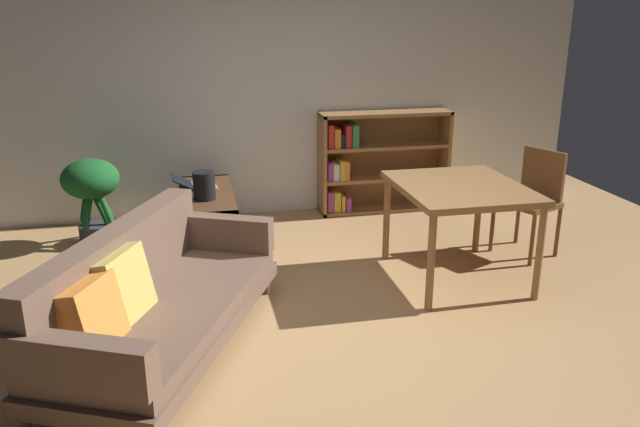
# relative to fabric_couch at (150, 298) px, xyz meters

# --- Properties ---
(ground_plane) EXTENTS (8.16, 8.16, 0.00)m
(ground_plane) POSITION_rel_fabric_couch_xyz_m (1.06, 0.07, -0.37)
(ground_plane) COLOR tan
(back_wall_panel) EXTENTS (6.80, 0.10, 2.70)m
(back_wall_panel) POSITION_rel_fabric_couch_xyz_m (1.06, 2.77, 0.98)
(back_wall_panel) COLOR silver
(back_wall_panel) RESTS_ON ground_plane
(fabric_couch) EXTENTS (1.59, 2.18, 0.78)m
(fabric_couch) POSITION_rel_fabric_couch_xyz_m (0.00, 0.00, 0.00)
(fabric_couch) COLOR brown
(fabric_couch) RESTS_ON ground_plane
(media_console) EXTENTS (0.48, 1.24, 0.50)m
(media_console) POSITION_rel_fabric_couch_xyz_m (0.43, 1.84, -0.12)
(media_console) COLOR #56351E
(media_console) RESTS_ON ground_plane
(open_laptop) EXTENTS (0.42, 0.34, 0.11)m
(open_laptop) POSITION_rel_fabric_couch_xyz_m (0.35, 2.05, 0.16)
(open_laptop) COLOR silver
(open_laptop) RESTS_ON media_console
(desk_speaker) EXTENTS (0.19, 0.19, 0.24)m
(desk_speaker) POSITION_rel_fabric_couch_xyz_m (0.41, 1.63, 0.26)
(desk_speaker) COLOR black
(desk_speaker) RESTS_ON media_console
(potted_floor_plant) EXTENTS (0.51, 0.51, 0.80)m
(potted_floor_plant) POSITION_rel_fabric_couch_xyz_m (-0.59, 2.11, 0.16)
(potted_floor_plant) COLOR #333338
(potted_floor_plant) RESTS_ON ground_plane
(dining_table) EXTENTS (0.95, 1.12, 0.78)m
(dining_table) POSITION_rel_fabric_couch_xyz_m (2.34, 0.68, 0.33)
(dining_table) COLOR olive
(dining_table) RESTS_ON ground_plane
(dining_chair_near) EXTENTS (0.55, 0.58, 0.92)m
(dining_chair_near) POSITION_rel_fabric_couch_xyz_m (3.21, 1.06, 0.16)
(dining_chair_near) COLOR brown
(dining_chair_near) RESTS_ON ground_plane
(bookshelf) EXTENTS (1.38, 0.33, 1.06)m
(bookshelf) POSITION_rel_fabric_couch_xyz_m (2.22, 2.58, 0.16)
(bookshelf) COLOR olive
(bookshelf) RESTS_ON ground_plane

